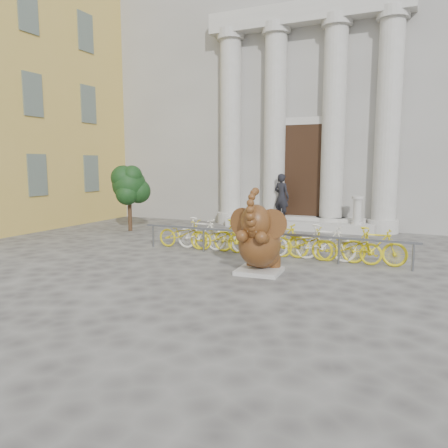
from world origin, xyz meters
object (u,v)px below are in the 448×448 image
at_px(tree, 129,185).
at_px(pedestrian, 282,197).
at_px(bike_rack, 269,239).
at_px(elephant_statue, 259,243).

height_order(tree, pedestrian, tree).
bearing_deg(bike_rack, tree, 161.10).
distance_m(elephant_statue, tree, 8.22).
height_order(elephant_statue, bike_rack, elephant_statue).
bearing_deg(elephant_statue, pedestrian, 99.55).
xyz_separation_m(elephant_statue, pedestrian, (-1.69, 7.31, 0.54)).
xyz_separation_m(elephant_statue, bike_rack, (-0.44, 2.06, -0.26)).
bearing_deg(elephant_statue, tree, 144.81).
relative_size(bike_rack, pedestrian, 4.26).
bearing_deg(tree, pedestrian, 29.99).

